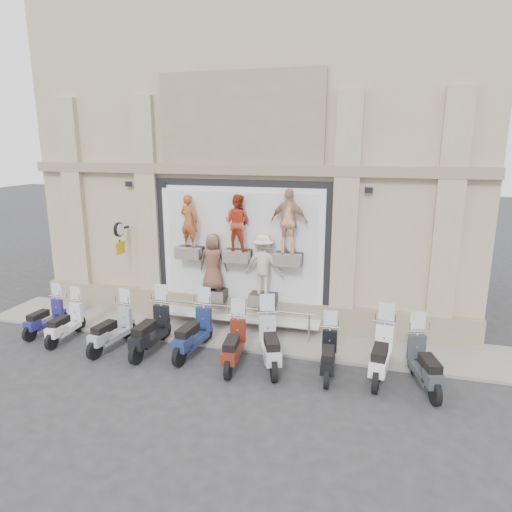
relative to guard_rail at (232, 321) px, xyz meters
The scene contains 16 objects.
ground 2.05m from the guard_rail, 90.00° to the right, with size 90.00×90.00×0.00m, color #2C2C2F.
sidewalk 0.44m from the guard_rail, 90.00° to the left, with size 16.00×2.20×0.08m, color gray.
building 7.46m from the guard_rail, 90.00° to the left, with size 14.00×8.60×12.00m, color tan, non-canonical shape.
shop_vitrine 2.09m from the guard_rail, 79.12° to the left, with size 5.60×0.83×4.30m.
guard_rail is the anchor object (origin of this frame).
clock_sign_bracket 4.57m from the guard_rail, behind, with size 0.10×0.80×1.02m.
scooter_a 5.66m from the guard_rail, 166.11° to the right, with size 0.51×1.74×1.41m, color navy, non-canonical shape.
scooter_b 4.85m from the guard_rail, 160.46° to the right, with size 0.52×1.79×1.45m, color silver, non-canonical shape.
scooter_c 3.44m from the guard_rail, 149.06° to the right, with size 0.57×1.94×1.58m, color gray, non-canonical shape.
scooter_d 2.46m from the guard_rail, 138.04° to the right, with size 0.62×2.13×1.73m, color black, non-canonical shape.
scooter_e 1.62m from the guard_rail, 113.32° to the right, with size 0.61×2.10×1.71m, color navy, non-canonical shape.
scooter_f 1.94m from the guard_rail, 70.21° to the right, with size 0.58×1.98×1.60m, color #5C1C0F, non-canonical shape.
scooter_g 2.25m from the guard_rail, 45.47° to the right, with size 0.62×2.12×1.72m, color #AEB0B5, non-canonical shape.
scooter_h 3.46m from the guard_rail, 27.98° to the right, with size 0.53×1.81×1.47m, color black, non-canonical shape.
scooter_i 4.53m from the guard_rail, 18.31° to the right, with size 0.61×2.10×1.70m, color white, non-canonical shape.
scooter_j 5.54m from the guard_rail, 17.18° to the right, with size 0.59×2.01×1.63m, color #2E3538, non-canonical shape.
Camera 1 is at (4.13, -10.04, 5.58)m, focal length 32.00 mm.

